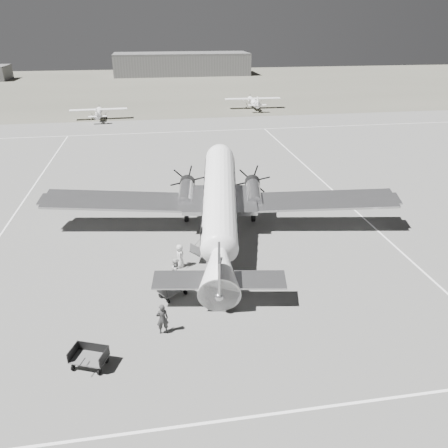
{
  "coord_description": "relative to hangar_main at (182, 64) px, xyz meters",
  "views": [
    {
      "loc": [
        -5.44,
        -27.1,
        15.38
      ],
      "look_at": [
        -0.87,
        0.93,
        2.2
      ],
      "focal_mm": 35.0,
      "sensor_mm": 36.0,
      "label": 1
    }
  ],
  "objects": [
    {
      "name": "ground",
      "position": [
        -5.0,
        -120.0,
        -3.3
      ],
      "size": [
        260.0,
        260.0,
        0.0
      ],
      "primitive_type": "plane",
      "color": "slate",
      "rests_on": "ground"
    },
    {
      "name": "taxi_line_near",
      "position": [
        -5.0,
        -134.0,
        -3.29
      ],
      "size": [
        60.0,
        0.15,
        0.01
      ],
      "primitive_type": "cube",
      "color": "white",
      "rests_on": "ground"
    },
    {
      "name": "taxi_line_right",
      "position": [
        7.0,
        -120.0,
        -3.29
      ],
      "size": [
        0.15,
        80.0,
        0.01
      ],
      "primitive_type": "cube",
      "color": "white",
      "rests_on": "ground"
    },
    {
      "name": "taxi_line_left",
      "position": [
        -23.0,
        -110.0,
        -3.29
      ],
      "size": [
        0.15,
        60.0,
        0.01
      ],
      "primitive_type": "cube",
      "color": "white",
      "rests_on": "ground"
    },
    {
      "name": "taxi_line_horizon",
      "position": [
        -5.0,
        -80.0,
        -3.29
      ],
      "size": [
        90.0,
        0.15,
        0.01
      ],
      "primitive_type": "cube",
      "color": "white",
      "rests_on": "ground"
    },
    {
      "name": "grass_infield",
      "position": [
        -5.0,
        -25.0,
        -3.3
      ],
      "size": [
        260.0,
        90.0,
        0.01
      ],
      "primitive_type": "cube",
      "color": "#5C5A4D",
      "rests_on": "ground"
    },
    {
      "name": "hangar_main",
      "position": [
        0.0,
        0.0,
        0.0
      ],
      "size": [
        42.0,
        14.0,
        6.6
      ],
      "color": "slate",
      "rests_on": "ground"
    },
    {
      "name": "dc3_airliner",
      "position": [
        -5.87,
        -117.07,
        -0.56
      ],
      "size": [
        31.48,
        24.16,
        5.47
      ],
      "primitive_type": null,
      "rotation": [
        0.0,
        0.0,
        -0.16
      ],
      "color": "#B2B2B4",
      "rests_on": "ground"
    },
    {
      "name": "light_plane_left",
      "position": [
        -19.5,
        -68.59,
        -2.29
      ],
      "size": [
        10.09,
        8.33,
        2.03
      ],
      "primitive_type": null,
      "rotation": [
        0.0,
        0.0,
        0.04
      ],
      "color": "white",
      "rests_on": "ground"
    },
    {
      "name": "light_plane_right",
      "position": [
        9.06,
        -62.72,
        -2.16
      ],
      "size": [
        11.25,
        9.26,
        2.27
      ],
      "primitive_type": null,
      "rotation": [
        0.0,
        0.0,
        -0.04
      ],
      "color": "white",
      "rests_on": "ground"
    },
    {
      "name": "baggage_cart_near",
      "position": [
        -9.92,
        -124.31,
        -2.81
      ],
      "size": [
        2.13,
        2.01,
        0.98
      ],
      "primitive_type": null,
      "rotation": [
        0.0,
        0.0,
        0.61
      ],
      "color": "#505050",
      "rests_on": "ground"
    },
    {
      "name": "baggage_cart_far",
      "position": [
        -14.27,
        -129.74,
        -2.79
      ],
      "size": [
        2.14,
        1.84,
        1.02
      ],
      "primitive_type": null,
      "rotation": [
        0.0,
        0.0,
        -0.37
      ],
      "color": "#505050",
      "rests_on": "ground"
    },
    {
      "name": "ground_crew",
      "position": [
        -10.64,
        -127.74,
        -2.39
      ],
      "size": [
        0.72,
        0.52,
        1.82
      ],
      "primitive_type": "imported",
      "rotation": [
        0.0,
        0.0,
        3.28
      ],
      "color": "#303030",
      "rests_on": "ground"
    },
    {
      "name": "ramp_agent",
      "position": [
        -9.58,
        -123.1,
        -2.33
      ],
      "size": [
        0.96,
        1.1,
        1.94
      ],
      "primitive_type": "imported",
      "rotation": [
        0.0,
        0.0,
        1.3
      ],
      "color": "#B5B5B3",
      "rests_on": "ground"
    },
    {
      "name": "passenger",
      "position": [
        -9.21,
        -120.81,
        -2.46
      ],
      "size": [
        0.6,
        0.86,
        1.69
      ],
      "primitive_type": "imported",
      "rotation": [
        0.0,
        0.0,
        1.49
      ],
      "color": "silver",
      "rests_on": "ground"
    }
  ]
}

